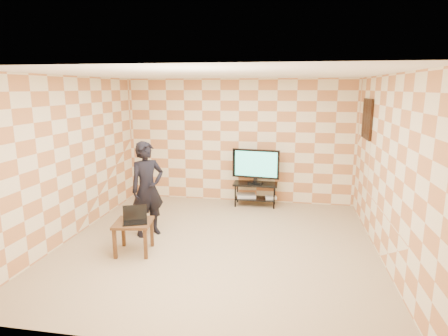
% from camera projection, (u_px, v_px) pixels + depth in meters
% --- Properties ---
extents(floor, '(5.00, 5.00, 0.00)m').
position_uv_depth(floor, '(218.00, 244.00, 6.10)').
color(floor, tan).
rests_on(floor, ground).
extents(wall_back, '(5.00, 0.02, 2.70)m').
position_uv_depth(wall_back, '(239.00, 141.00, 8.22)').
color(wall_back, beige).
rests_on(wall_back, ground).
extents(wall_front, '(5.00, 0.02, 2.70)m').
position_uv_depth(wall_front, '(166.00, 217.00, 3.40)').
color(wall_front, beige).
rests_on(wall_front, ground).
extents(wall_left, '(0.02, 5.00, 2.70)m').
position_uv_depth(wall_left, '(70.00, 158.00, 6.23)').
color(wall_left, beige).
rests_on(wall_left, ground).
extents(wall_right, '(0.02, 5.00, 2.70)m').
position_uv_depth(wall_right, '(387.00, 169.00, 5.40)').
color(wall_right, beige).
rests_on(wall_right, ground).
extents(ceiling, '(5.00, 5.00, 0.02)m').
position_uv_depth(ceiling, '(217.00, 74.00, 5.53)').
color(ceiling, white).
rests_on(ceiling, wall_back).
extents(wall_art, '(0.04, 0.72, 0.72)m').
position_uv_depth(wall_art, '(367.00, 119.00, 6.77)').
color(wall_art, black).
rests_on(wall_art, wall_right).
extents(tv_stand, '(0.94, 0.42, 0.50)m').
position_uv_depth(tv_stand, '(255.00, 189.00, 8.05)').
color(tv_stand, black).
rests_on(tv_stand, floor).
extents(tv, '(1.01, 0.23, 0.73)m').
position_uv_depth(tv, '(256.00, 165.00, 7.93)').
color(tv, black).
rests_on(tv, tv_stand).
extents(dvd_player, '(0.44, 0.35, 0.07)m').
position_uv_depth(dvd_player, '(246.00, 196.00, 8.14)').
color(dvd_player, silver).
rests_on(dvd_player, tv_stand).
extents(game_console, '(0.26, 0.21, 0.05)m').
position_uv_depth(game_console, '(271.00, 197.00, 8.02)').
color(game_console, silver).
rests_on(game_console, tv_stand).
extents(side_table, '(0.63, 0.63, 0.50)m').
position_uv_depth(side_table, '(133.00, 227.00, 5.73)').
color(side_table, '#392414').
rests_on(side_table, floor).
extents(laptop, '(0.44, 0.40, 0.24)m').
position_uv_depth(laptop, '(135.00, 219.00, 5.69)').
color(laptop, black).
rests_on(laptop, side_table).
extents(person, '(0.70, 0.70, 1.63)m').
position_uv_depth(person, '(147.00, 189.00, 6.36)').
color(person, black).
rests_on(person, floor).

